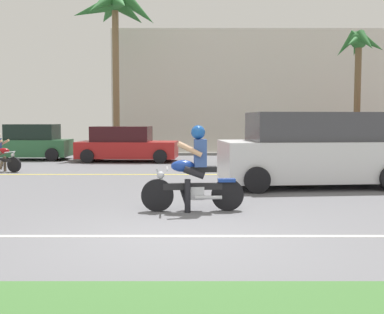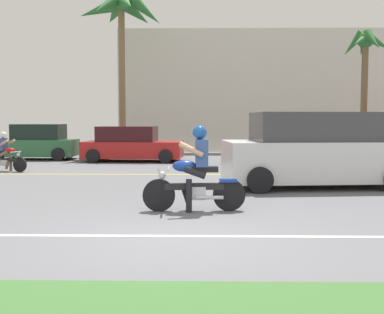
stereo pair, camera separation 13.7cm
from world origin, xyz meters
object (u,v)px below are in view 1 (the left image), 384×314
at_px(parked_car_1, 128,145).
at_px(parked_car_2, 274,147).
at_px(palm_tree_1, 361,54).
at_px(motorcyclist, 196,175).
at_px(motorcyclist_distant, 2,155).
at_px(palm_tree_2, 117,13).
at_px(suv_nearby, 315,151).
at_px(parked_car_0, 32,143).

height_order(parked_car_1, parked_car_2, parked_car_1).
bearing_deg(palm_tree_1, motorcyclist, -120.37).
height_order(parked_car_1, motorcyclist_distant, parked_car_1).
height_order(parked_car_1, palm_tree_2, palm_tree_2).
distance_m(suv_nearby, parked_car_2, 6.27).
height_order(parked_car_0, motorcyclist_distant, parked_car_0).
distance_m(parked_car_1, parked_car_2, 6.10).
xyz_separation_m(parked_car_2, motorcyclist_distant, (-9.66, -2.71, -0.11)).
distance_m(parked_car_0, parked_car_2, 10.56).
distance_m(parked_car_0, palm_tree_1, 15.25).
xyz_separation_m(parked_car_0, parked_car_2, (10.32, -2.21, -0.05)).
distance_m(suv_nearby, palm_tree_1, 10.98).
bearing_deg(palm_tree_2, motorcyclist_distant, -111.11).
relative_size(motorcyclist, suv_nearby, 0.40).
height_order(suv_nearby, palm_tree_2, palm_tree_2).
bearing_deg(suv_nearby, palm_tree_1, 65.11).
relative_size(parked_car_1, palm_tree_2, 0.52).
distance_m(motorcyclist, palm_tree_2, 15.99).
relative_size(motorcyclist, parked_car_0, 0.54).
xyz_separation_m(suv_nearby, motorcyclist_distant, (-9.68, 3.56, -0.38)).
relative_size(parked_car_0, parked_car_2, 0.99).
distance_m(motorcyclist, parked_car_2, 10.19).
bearing_deg(parked_car_1, suv_nearby, -51.90).
bearing_deg(palm_tree_1, parked_car_2, -144.69).
bearing_deg(suv_nearby, palm_tree_2, 122.35).
bearing_deg(parked_car_0, palm_tree_2, 34.26).
xyz_separation_m(suv_nearby, parked_car_0, (-10.35, 8.48, -0.22)).
bearing_deg(palm_tree_1, parked_car_0, -176.53).
bearing_deg(palm_tree_1, motorcyclist_distant, -157.51).
distance_m(motorcyclist, parked_car_0, 13.91).
bearing_deg(motorcyclist_distant, palm_tree_1, 22.49).
distance_m(parked_car_0, motorcyclist_distant, 4.97).
bearing_deg(parked_car_1, motorcyclist_distant, -132.35).
bearing_deg(parked_car_2, motorcyclist_distant, -164.31).
xyz_separation_m(suv_nearby, parked_car_1, (-5.98, 7.62, -0.25)).
bearing_deg(parked_car_2, palm_tree_1, 35.31).
bearing_deg(motorcyclist_distant, palm_tree_2, 68.89).
height_order(motorcyclist, parked_car_0, motorcyclist).
bearing_deg(parked_car_0, motorcyclist, -58.86).
height_order(parked_car_0, palm_tree_1, palm_tree_1).
height_order(motorcyclist, palm_tree_1, palm_tree_1).
bearing_deg(parked_car_0, suv_nearby, -39.31).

